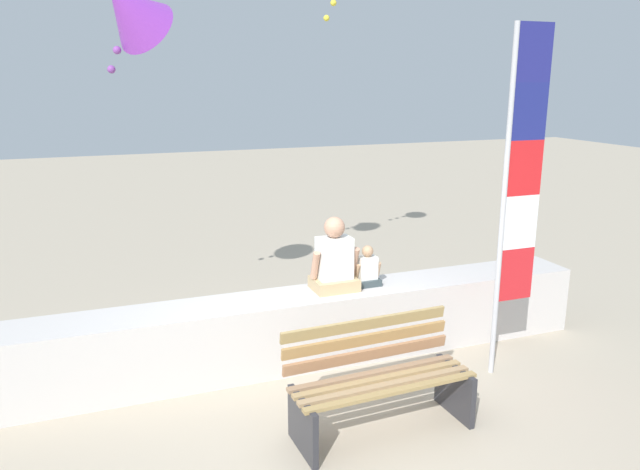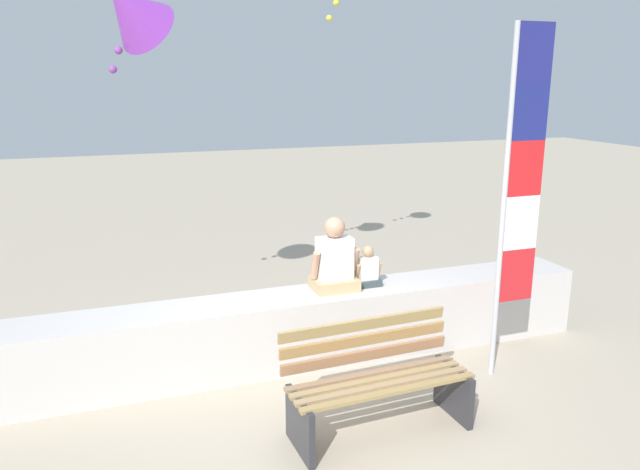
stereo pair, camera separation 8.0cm
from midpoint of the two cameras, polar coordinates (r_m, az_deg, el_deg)
name	(u,v)px [view 1 (the left image)]	position (r m, az deg, el deg)	size (l,w,h in m)	color
ground_plane	(322,412)	(5.55, -0.26, -16.20)	(40.00, 40.00, 0.00)	tan
seawall_ledge	(287,331)	(6.23, -3.47, -8.91)	(6.55, 0.60, 0.73)	beige
park_bench	(379,382)	(5.17, 5.05, -13.53)	(1.55, 0.67, 0.88)	#9B7F4D
person_adult	(334,262)	(6.20, 0.97, -2.50)	(0.50, 0.37, 0.76)	tan
person_child	(367,270)	(6.38, 4.09, -3.26)	(0.28, 0.21, 0.43)	#344144
flag_banner	(517,183)	(5.93, 17.61, 4.70)	(0.42, 0.05, 3.31)	#B7B7BC
kite_purple	(129,10)	(6.41, -17.81, 19.38)	(1.01, 0.99, 0.99)	purple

